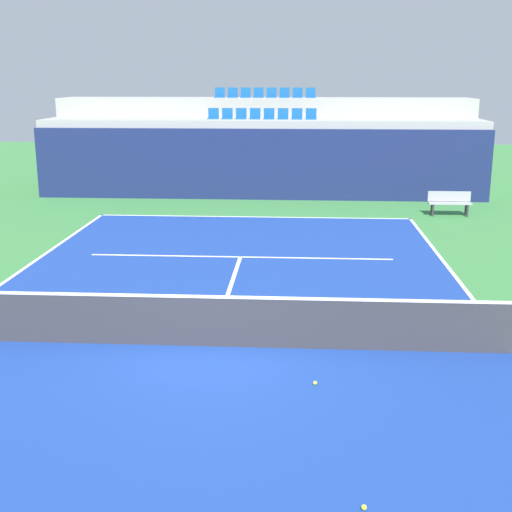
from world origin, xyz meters
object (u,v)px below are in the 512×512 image
(tennis_net, at_px, (210,320))
(tennis_ball_2, at_px, (315,383))
(player_bench, at_px, (450,201))
(tennis_ball_0, at_px, (364,507))

(tennis_net, relative_size, tennis_ball_2, 167.88)
(tennis_net, xyz_separation_m, player_bench, (6.92, 12.72, -0.00))
(tennis_ball_0, relative_size, tennis_ball_2, 1.00)
(tennis_ball_0, xyz_separation_m, tennis_ball_2, (-0.48, 3.22, 0.00))
(tennis_ball_2, bearing_deg, tennis_net, 141.08)
(tennis_net, bearing_deg, player_bench, 61.46)
(tennis_ball_0, height_order, tennis_ball_2, same)
(tennis_net, bearing_deg, tennis_ball_2, -38.92)
(tennis_net, relative_size, tennis_ball_0, 167.88)
(tennis_net, bearing_deg, tennis_ball_0, -63.55)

